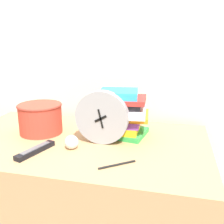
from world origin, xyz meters
TOP-DOWN VIEW (x-y plane):
  - wall_back at (0.00, 0.77)m, footprint 6.00×0.04m
  - desk at (0.00, 0.35)m, footprint 1.18×0.70m
  - desk_clock at (0.12, 0.34)m, footprint 0.24×0.05m
  - book_stack at (0.18, 0.45)m, footprint 0.26×0.24m
  - basket at (-0.22, 0.40)m, footprint 0.22×0.22m
  - tv_remote at (-0.13, 0.17)m, footprint 0.09×0.20m
  - crumpled_paper_ball at (0.01, 0.25)m, footprint 0.06×0.06m
  - pen at (0.23, 0.14)m, footprint 0.13×0.10m

SIDE VIEW (x-z plane):
  - desk at x=0.00m, z-range 0.00..0.73m
  - pen at x=0.23m, z-range 0.73..0.74m
  - tv_remote at x=-0.13m, z-range 0.73..0.76m
  - crumpled_paper_ball at x=0.01m, z-range 0.73..0.79m
  - basket at x=-0.22m, z-range 0.74..0.89m
  - book_stack at x=0.18m, z-range 0.73..0.96m
  - desk_clock at x=0.12m, z-range 0.73..0.97m
  - wall_back at x=0.00m, z-range 0.00..2.40m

